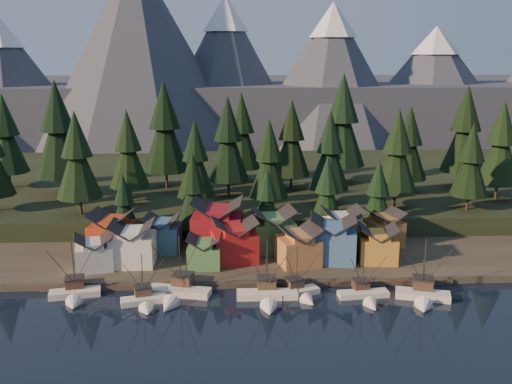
{
  "coord_description": "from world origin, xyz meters",
  "views": [
    {
      "loc": [
        -3.38,
        -87.96,
        43.88
      ],
      "look_at": [
        1.99,
        30.0,
        15.41
      ],
      "focal_mm": 40.0,
      "sensor_mm": 36.0,
      "label": 1
    }
  ],
  "objects_px": {
    "boat_5": "(365,290)",
    "boat_6": "(424,288)",
    "boat_0": "(74,287)",
    "boat_3": "(268,289)",
    "house_front_1": "(133,242)",
    "house_front_0": "(94,251)",
    "house_back_0": "(112,232)",
    "boat_1": "(144,294)",
    "house_back_1": "(163,232)",
    "boat_2": "(177,286)",
    "boat_4": "(300,286)"
  },
  "relations": [
    {
      "from": "boat_2",
      "to": "house_front_0",
      "type": "bearing_deg",
      "value": 160.69
    },
    {
      "from": "house_front_0",
      "to": "house_back_0",
      "type": "height_order",
      "value": "house_back_0"
    },
    {
      "from": "house_back_1",
      "to": "boat_4",
      "type": "bearing_deg",
      "value": -33.81
    },
    {
      "from": "boat_0",
      "to": "house_front_1",
      "type": "xyz_separation_m",
      "value": [
        8.75,
        13.38,
        3.97
      ]
    },
    {
      "from": "house_front_0",
      "to": "boat_1",
      "type": "bearing_deg",
      "value": -64.57
    },
    {
      "from": "boat_2",
      "to": "boat_4",
      "type": "xyz_separation_m",
      "value": [
        22.87,
        -0.61,
        -0.21
      ]
    },
    {
      "from": "boat_1",
      "to": "house_back_1",
      "type": "height_order",
      "value": "house_back_1"
    },
    {
      "from": "house_back_1",
      "to": "boat_1",
      "type": "bearing_deg",
      "value": -86.56
    },
    {
      "from": "boat_5",
      "to": "boat_6",
      "type": "relative_size",
      "value": 0.84
    },
    {
      "from": "boat_1",
      "to": "house_back_1",
      "type": "relative_size",
      "value": 1.25
    },
    {
      "from": "boat_2",
      "to": "boat_5",
      "type": "distance_m",
      "value": 34.83
    },
    {
      "from": "boat_5",
      "to": "boat_6",
      "type": "xyz_separation_m",
      "value": [
        10.4,
        -1.25,
        0.7
      ]
    },
    {
      "from": "boat_3",
      "to": "house_back_1",
      "type": "bearing_deg",
      "value": 132.41
    },
    {
      "from": "boat_3",
      "to": "house_back_1",
      "type": "height_order",
      "value": "boat_3"
    },
    {
      "from": "boat_2",
      "to": "house_back_1",
      "type": "bearing_deg",
      "value": 116.43
    },
    {
      "from": "boat_4",
      "to": "house_back_0",
      "type": "bearing_deg",
      "value": 129.4
    },
    {
      "from": "boat_6",
      "to": "house_front_1",
      "type": "distance_m",
      "value": 58.11
    },
    {
      "from": "house_back_0",
      "to": "boat_4",
      "type": "bearing_deg",
      "value": -20.7
    },
    {
      "from": "boat_1",
      "to": "boat_5",
      "type": "distance_m",
      "value": 40.35
    },
    {
      "from": "boat_2",
      "to": "boat_6",
      "type": "height_order",
      "value": "boat_6"
    },
    {
      "from": "boat_3",
      "to": "house_front_0",
      "type": "bearing_deg",
      "value": 158.68
    },
    {
      "from": "boat_0",
      "to": "boat_3",
      "type": "height_order",
      "value": "boat_3"
    },
    {
      "from": "boat_2",
      "to": "house_back_0",
      "type": "distance_m",
      "value": 26.19
    },
    {
      "from": "boat_0",
      "to": "boat_5",
      "type": "relative_size",
      "value": 1.11
    },
    {
      "from": "boat_3",
      "to": "boat_5",
      "type": "bearing_deg",
      "value": -0.0
    },
    {
      "from": "boat_0",
      "to": "boat_6",
      "type": "xyz_separation_m",
      "value": [
        64.08,
        -3.95,
        0.19
      ]
    },
    {
      "from": "boat_0",
      "to": "boat_6",
      "type": "relative_size",
      "value": 0.93
    },
    {
      "from": "boat_3",
      "to": "house_front_1",
      "type": "bearing_deg",
      "value": 149.54
    },
    {
      "from": "boat_1",
      "to": "house_front_1",
      "type": "xyz_separation_m",
      "value": [
        -4.59,
        16.84,
        4.27
      ]
    },
    {
      "from": "boat_0",
      "to": "boat_3",
      "type": "bearing_deg",
      "value": -15.64
    },
    {
      "from": "boat_4",
      "to": "boat_6",
      "type": "xyz_separation_m",
      "value": [
        22.28,
        -2.83,
        0.45
      ]
    },
    {
      "from": "boat_6",
      "to": "house_front_1",
      "type": "bearing_deg",
      "value": 179.15
    },
    {
      "from": "boat_1",
      "to": "house_back_1",
      "type": "bearing_deg",
      "value": 73.7
    },
    {
      "from": "boat_0",
      "to": "boat_5",
      "type": "xyz_separation_m",
      "value": [
        53.69,
        -2.7,
        -0.51
      ]
    },
    {
      "from": "boat_5",
      "to": "house_front_1",
      "type": "xyz_separation_m",
      "value": [
        -44.94,
        16.08,
        4.48
      ]
    },
    {
      "from": "boat_6",
      "to": "boat_3",
      "type": "bearing_deg",
      "value": -166.17
    },
    {
      "from": "boat_0",
      "to": "boat_2",
      "type": "relative_size",
      "value": 0.89
    },
    {
      "from": "boat_3",
      "to": "house_back_0",
      "type": "xyz_separation_m",
      "value": [
        -32.43,
        22.58,
        4.34
      ]
    },
    {
      "from": "boat_6",
      "to": "house_back_1",
      "type": "bearing_deg",
      "value": 169.8
    },
    {
      "from": "house_front_0",
      "to": "house_front_1",
      "type": "bearing_deg",
      "value": 3.21
    },
    {
      "from": "boat_0",
      "to": "house_front_1",
      "type": "height_order",
      "value": "house_front_1"
    },
    {
      "from": "boat_0",
      "to": "house_front_1",
      "type": "distance_m",
      "value": 16.47
    },
    {
      "from": "boat_2",
      "to": "boat_3",
      "type": "distance_m",
      "value": 16.83
    },
    {
      "from": "boat_3",
      "to": "boat_4",
      "type": "height_order",
      "value": "boat_3"
    },
    {
      "from": "boat_5",
      "to": "house_back_1",
      "type": "relative_size",
      "value": 1.28
    },
    {
      "from": "boat_2",
      "to": "boat_6",
      "type": "relative_size",
      "value": 1.04
    },
    {
      "from": "boat_2",
      "to": "house_front_0",
      "type": "distance_m",
      "value": 21.3
    },
    {
      "from": "boat_6",
      "to": "house_front_0",
      "type": "relative_size",
      "value": 1.45
    },
    {
      "from": "house_back_1",
      "to": "boat_2",
      "type": "bearing_deg",
      "value": -72.29
    },
    {
      "from": "house_front_0",
      "to": "house_back_0",
      "type": "distance_m",
      "value": 9.26
    }
  ]
}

